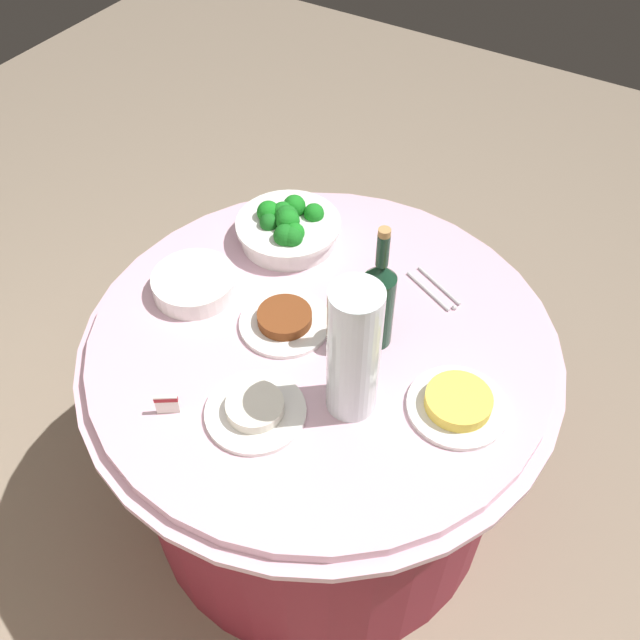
% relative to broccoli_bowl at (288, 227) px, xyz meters
% --- Properties ---
extents(ground_plane, '(6.00, 6.00, 0.00)m').
position_rel_broccoli_bowl_xyz_m(ground_plane, '(-0.25, 0.24, -0.79)').
color(ground_plane, gray).
extents(buffet_table, '(1.16, 1.16, 0.74)m').
position_rel_broccoli_bowl_xyz_m(buffet_table, '(-0.25, 0.24, -0.41)').
color(buffet_table, maroon).
rests_on(buffet_table, ground_plane).
extents(broccoli_bowl, '(0.28, 0.28, 0.11)m').
position_rel_broccoli_bowl_xyz_m(broccoli_bowl, '(0.00, 0.00, 0.00)').
color(broccoli_bowl, white).
rests_on(broccoli_bowl, buffet_table).
extents(plate_stack, '(0.21, 0.21, 0.05)m').
position_rel_broccoli_bowl_xyz_m(plate_stack, '(0.10, 0.28, -0.02)').
color(plate_stack, white).
rests_on(plate_stack, buffet_table).
extents(wine_bottle, '(0.07, 0.07, 0.34)m').
position_rel_broccoli_bowl_xyz_m(wine_bottle, '(-0.37, 0.19, 0.08)').
color(wine_bottle, '#163724').
rests_on(wine_bottle, buffet_table).
extents(decorative_fruit_vase, '(0.11, 0.11, 0.34)m').
position_rel_broccoli_bowl_xyz_m(decorative_fruit_vase, '(-0.41, 0.38, 0.11)').
color(decorative_fruit_vase, silver).
rests_on(decorative_fruit_vase, buffet_table).
extents(serving_tongs, '(0.16, 0.11, 0.01)m').
position_rel_broccoli_bowl_xyz_m(serving_tongs, '(-0.42, -0.03, -0.04)').
color(serving_tongs, silver).
rests_on(serving_tongs, buffet_table).
extents(food_plate_rice, '(0.22, 0.22, 0.04)m').
position_rel_broccoli_bowl_xyz_m(food_plate_rice, '(-0.25, 0.51, -0.03)').
color(food_plate_rice, white).
rests_on(food_plate_rice, buffet_table).
extents(food_plate_stir_fry, '(0.22, 0.22, 0.04)m').
position_rel_broccoli_bowl_xyz_m(food_plate_stir_fry, '(-0.16, 0.26, -0.03)').
color(food_plate_stir_fry, white).
rests_on(food_plate_stir_fry, buffet_table).
extents(food_plate_fried_egg, '(0.22, 0.22, 0.04)m').
position_rel_broccoli_bowl_xyz_m(food_plate_fried_egg, '(-0.61, 0.27, -0.03)').
color(food_plate_fried_egg, white).
rests_on(food_plate_fried_egg, buffet_table).
extents(label_placard_front, '(0.05, 0.04, 0.05)m').
position_rel_broccoli_bowl_xyz_m(label_placard_front, '(-0.09, 0.60, -0.02)').
color(label_placard_front, white).
rests_on(label_placard_front, buffet_table).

